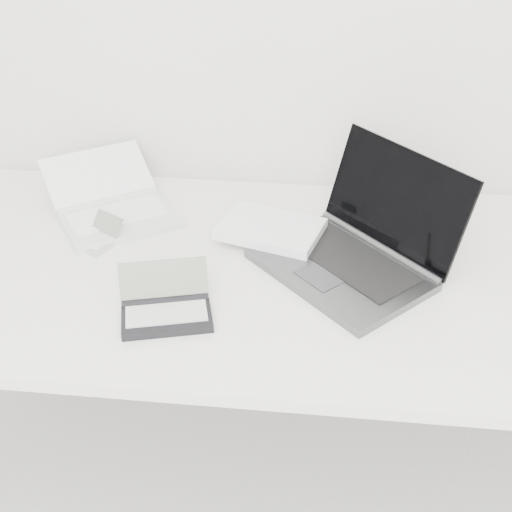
# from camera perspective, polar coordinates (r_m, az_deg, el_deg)

# --- Properties ---
(desk) EXTENTS (1.60, 0.80, 0.73)m
(desk) POSITION_cam_1_polar(r_m,az_deg,el_deg) (1.63, 1.20, -2.37)
(desk) COLOR white
(desk) RESTS_ON ground
(laptop_large) EXTENTS (0.57, 0.49, 0.24)m
(laptop_large) POSITION_cam_1_polar(r_m,az_deg,el_deg) (1.62, 6.37, 0.94)
(laptop_large) COLOR #525457
(laptop_large) RESTS_ON desk
(netbook_open_white) EXTENTS (0.40, 0.42, 0.10)m
(netbook_open_white) POSITION_cam_1_polar(r_m,az_deg,el_deg) (1.82, -11.37, 3.84)
(netbook_open_white) COLOR silver
(netbook_open_white) RESTS_ON desk
(pda_silver) EXTENTS (0.12, 0.13, 0.06)m
(pda_silver) POSITION_cam_1_polar(r_m,az_deg,el_deg) (1.72, -12.59, 1.33)
(pda_silver) COLOR silver
(pda_silver) RESTS_ON desk
(palmtop_charcoal) EXTENTS (0.21, 0.18, 0.10)m
(palmtop_charcoal) POSITION_cam_1_polar(r_m,az_deg,el_deg) (1.46, -7.21, -4.18)
(palmtop_charcoal) COLOR black
(palmtop_charcoal) RESTS_ON desk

